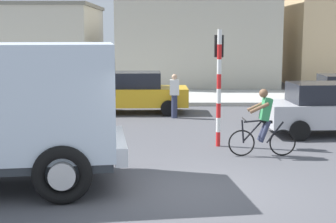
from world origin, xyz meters
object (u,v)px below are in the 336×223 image
at_px(car_red_near, 330,108).
at_px(pedestrian_near_kerb, 174,95).
at_px(cyclist, 263,123).
at_px(car_far_side, 135,92).
at_px(traffic_light_pole, 219,71).

relative_size(car_red_near, pedestrian_near_kerb, 2.53).
height_order(cyclist, car_red_near, cyclist).
bearing_deg(car_far_side, cyclist, -61.99).
bearing_deg(car_red_near, traffic_light_pole, -156.38).
bearing_deg(car_far_side, pedestrian_near_kerb, -38.27).
xyz_separation_m(cyclist, car_far_side, (-3.73, 7.02, -0.05)).
relative_size(cyclist, car_far_side, 0.43).
height_order(car_red_near, car_far_side, same).
distance_m(cyclist, traffic_light_pole, 1.99).
distance_m(traffic_light_pole, car_red_near, 4.09).
bearing_deg(car_red_near, pedestrian_near_kerb, 147.25).
distance_m(cyclist, pedestrian_near_kerb, 6.22).
relative_size(traffic_light_pole, car_red_near, 0.78).
xyz_separation_m(traffic_light_pole, car_far_side, (-2.71, 5.82, -1.25)).
distance_m(traffic_light_pole, pedestrian_near_kerb, 4.92).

